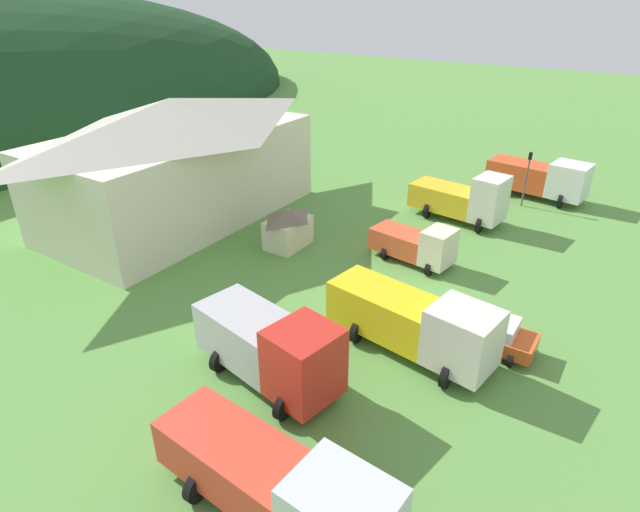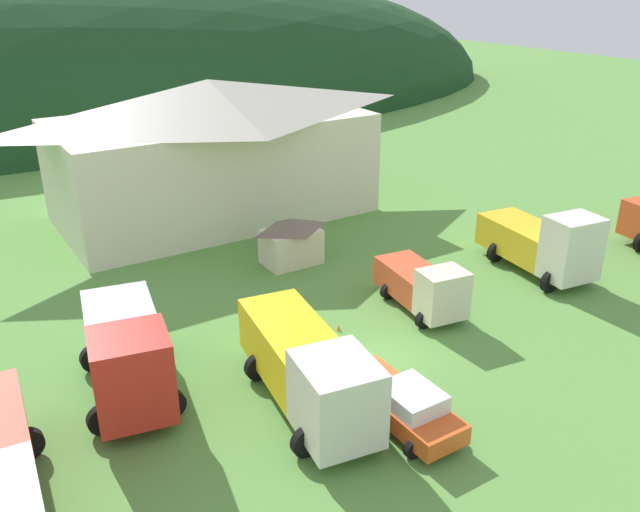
{
  "view_description": "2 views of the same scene",
  "coord_description": "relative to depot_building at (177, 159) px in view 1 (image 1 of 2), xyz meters",
  "views": [
    {
      "loc": [
        -22.79,
        -8.3,
        15.24
      ],
      "look_at": [
        -1.08,
        5.89,
        1.89
      ],
      "focal_mm": 29.38,
      "sensor_mm": 36.0,
      "label": 1
    },
    {
      "loc": [
        -14.14,
        -18.11,
        14.57
      ],
      "look_at": [
        0.48,
        5.01,
        2.77
      ],
      "focal_mm": 37.08,
      "sensor_mm": 36.0,
      "label": 2
    }
  ],
  "objects": [
    {
      "name": "traffic_light_east",
      "position": [
        16.01,
        -20.43,
        -1.83
      ],
      "size": [
        0.2,
        0.32,
        4.27
      ],
      "color": "#4C4C51",
      "rests_on": "ground"
    },
    {
      "name": "ground_plane",
      "position": [
        -1.84,
        -19.86,
        -4.44
      ],
      "size": [
        200.0,
        200.0,
        0.0
      ],
      "primitive_type": "plane",
      "color": "#5B9342"
    },
    {
      "name": "tow_truck_silver",
      "position": [
        -16.07,
        -21.2,
        -2.81
      ],
      "size": [
        3.54,
        8.65,
        3.18
      ],
      "rotation": [
        0.0,
        0.0,
        -1.64
      ],
      "color": "silver",
      "rests_on": "ground"
    },
    {
      "name": "traffic_cone_near_pickup",
      "position": [
        -1.67,
        -16.88,
        -4.44
      ],
      "size": [
        0.36,
        0.36,
        0.56
      ],
      "primitive_type": "cone",
      "color": "orange",
      "rests_on": "ground"
    },
    {
      "name": "service_pickup_orange",
      "position": [
        -3.44,
        -23.46,
        -3.62
      ],
      "size": [
        2.29,
        5.14,
        1.66
      ],
      "rotation": [
        0.0,
        0.0,
        -1.57
      ],
      "color": "#E65821",
      "rests_on": "ground"
    },
    {
      "name": "flatbed_truck_yellow",
      "position": [
        -5.73,
        -21.05,
        -2.71
      ],
      "size": [
        3.91,
        8.32,
        3.28
      ],
      "rotation": [
        0.0,
        0.0,
        -1.72
      ],
      "color": "silver",
      "rests_on": "ground"
    },
    {
      "name": "play_shed_cream",
      "position": [
        0.25,
        -9.39,
        -3.11
      ],
      "size": [
        3.19,
        2.22,
        2.58
      ],
      "color": "beige",
      "rests_on": "ground"
    },
    {
      "name": "heavy_rig_white",
      "position": [
        18.57,
        -21.07,
        -2.73
      ],
      "size": [
        3.92,
        7.87,
        3.22
      ],
      "rotation": [
        0.0,
        0.0,
        -1.7
      ],
      "color": "white",
      "rests_on": "ground"
    },
    {
      "name": "depot_building",
      "position": [
        0.0,
        0.0,
        0.0
      ],
      "size": [
        20.38,
        10.77,
        8.62
      ],
      "color": "silver",
      "rests_on": "ground"
    },
    {
      "name": "light_truck_cream",
      "position": [
        2.7,
        -17.38,
        -3.19
      ],
      "size": [
        2.96,
        5.43,
        2.58
      ],
      "rotation": [
        0.0,
        0.0,
        -1.71
      ],
      "color": "beige",
      "rests_on": "ground"
    },
    {
      "name": "heavy_rig_striped",
      "position": [
        10.57,
        -17.54,
        -2.71
      ],
      "size": [
        3.81,
        7.01,
        3.73
      ],
      "rotation": [
        0.0,
        0.0,
        -1.7
      ],
      "color": "silver",
      "rests_on": "ground"
    },
    {
      "name": "crane_truck_red",
      "position": [
        -10.9,
        -16.77,
        -2.59
      ],
      "size": [
        4.12,
        7.34,
        3.57
      ],
      "rotation": [
        0.0,
        0.0,
        -1.76
      ],
      "color": "red",
      "rests_on": "ground"
    }
  ]
}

